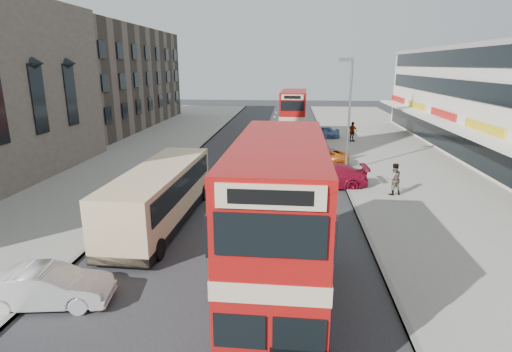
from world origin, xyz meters
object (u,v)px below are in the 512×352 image
at_px(coach, 160,194).
at_px(bus_main, 279,226).
at_px(bus_second, 293,116).
at_px(car_left_front, 48,287).
at_px(car_right_c, 319,132).
at_px(car_right_a, 327,176).
at_px(street_lamp, 349,107).
at_px(cyclist, 304,156).
at_px(pedestrian_far, 352,132).
at_px(pedestrian_near, 394,179).
at_px(car_right_b, 317,157).

bearing_deg(coach, bus_main, -46.37).
distance_m(bus_main, bus_second, 29.91).
relative_size(bus_second, car_left_front, 2.25).
xyz_separation_m(coach, car_right_c, (9.36, 24.66, -0.83)).
bearing_deg(car_left_front, car_right_a, -43.30).
bearing_deg(coach, street_lamp, 48.24).
xyz_separation_m(bus_second, car_right_c, (2.78, 1.46, -1.88)).
bearing_deg(cyclist, bus_second, 96.80).
bearing_deg(car_right_a, street_lamp, 154.17).
relative_size(coach, car_right_c, 2.35).
height_order(coach, car_left_front, coach).
bearing_deg(coach, pedestrian_far, 62.91).
bearing_deg(pedestrian_near, car_right_b, -75.98).
bearing_deg(pedestrian_far, car_left_front, -137.36).
bearing_deg(car_right_b, car_right_a, 9.64).
bearing_deg(car_right_b, bus_main, -0.14).
distance_m(pedestrian_far, cyclist, 11.05).
relative_size(car_left_front, pedestrian_far, 2.04).
relative_size(car_left_front, car_right_c, 0.94).
bearing_deg(pedestrian_near, bus_second, -86.14).
height_order(bus_main, pedestrian_far, bus_main).
xyz_separation_m(car_right_c, cyclist, (-1.97, -11.66, -0.06)).
bearing_deg(coach, bus_second, 75.85).
xyz_separation_m(street_lamp, pedestrian_near, (2.12, -5.67, -3.66)).
distance_m(car_left_front, car_right_a, 17.52).
bearing_deg(street_lamp, pedestrian_near, -69.51).
xyz_separation_m(bus_main, pedestrian_near, (6.47, 12.00, -1.69)).
relative_size(car_left_front, car_right_a, 0.79).
relative_size(bus_main, cyclist, 4.85).
height_order(car_right_b, pedestrian_near, pedestrian_near).
relative_size(street_lamp, car_right_c, 1.90).
bearing_deg(car_right_c, pedestrian_near, 9.07).
bearing_deg(car_left_front, car_right_c, -26.48).
bearing_deg(car_right_a, car_right_c, 174.64).
relative_size(street_lamp, coach, 0.81).
bearing_deg(pedestrian_far, cyclist, -140.05).
bearing_deg(pedestrian_far, car_right_b, -134.64).
relative_size(bus_main, bus_second, 1.07).
bearing_deg(car_left_front, bus_main, -93.21).
bearing_deg(car_left_front, pedestrian_far, -32.68).
bearing_deg(car_right_a, coach, -54.67).
distance_m(bus_second, pedestrian_far, 6.12).
relative_size(street_lamp, cyclist, 4.05).
xyz_separation_m(bus_main, coach, (-6.03, 6.70, -1.25)).
xyz_separation_m(street_lamp, cyclist, (-2.99, 2.04, -4.12)).
distance_m(street_lamp, car_left_front, 22.16).
xyz_separation_m(coach, car_right_b, (8.43, 12.80, -0.88)).
height_order(bus_main, car_right_c, bus_main).
xyz_separation_m(bus_second, car_right_a, (2.14, -16.25, -1.86)).
bearing_deg(car_right_b, cyclist, -94.22).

